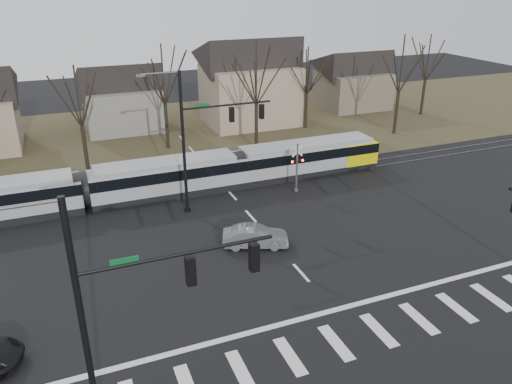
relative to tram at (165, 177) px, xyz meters
name	(u,v)px	position (x,y,z in m)	size (l,w,h in m)	color
ground	(318,291)	(4.81, -16.00, -1.55)	(140.00, 140.00, 0.00)	black
grass_verge	(177,133)	(4.81, 16.00, -1.55)	(140.00, 28.00, 0.01)	#38331E
crosswalk	(358,336)	(4.81, -20.00, -1.54)	(27.00, 2.60, 0.01)	silver
stop_line	(334,310)	(4.81, -17.80, -1.54)	(28.00, 0.35, 0.01)	silver
lane_dashes	(224,186)	(4.81, 0.00, -1.54)	(0.18, 30.00, 0.01)	silver
rail_pair	(225,187)	(4.81, -0.20, -1.52)	(90.00, 1.52, 0.06)	#59595E
tram	(165,177)	(0.00, 0.00, 0.00)	(37.54, 2.79, 2.85)	gray
sedan	(255,237)	(3.50, -10.10, -0.87)	(4.38, 2.80, 1.36)	slate
signal_pole_near_left	(134,314)	(-5.60, -22.00, 4.15)	(9.28, 0.44, 10.20)	black
signal_pole_far	(205,134)	(2.40, -3.50, 4.15)	(9.28, 0.44, 10.20)	black
rail_crossing_signal	(297,169)	(9.81, -3.21, 0.33)	(1.08, 0.36, 4.00)	#59595B
tree_row	(209,98)	(6.81, 10.00, 3.45)	(59.20, 7.20, 10.00)	black
house_b	(121,94)	(-0.19, 20.00, 2.42)	(8.64, 7.56, 7.65)	slate
house_c	(250,78)	(13.81, 17.00, 3.68)	(10.80, 8.64, 10.10)	gray
house_d	(354,76)	(28.81, 19.00, 2.42)	(8.64, 7.56, 7.65)	brown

